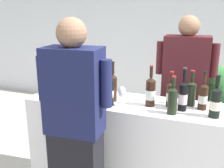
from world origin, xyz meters
TOP-DOWN VIEW (x-y plane):
  - wall_back at (0.00, 2.60)m, footprint 8.00×0.10m
  - counter at (0.00, 0.00)m, footprint 1.81×0.52m
  - wine_bottle_0 at (0.63, 0.05)m, footprint 0.07×0.07m
  - wine_bottle_1 at (0.37, 0.02)m, footprint 0.07×0.07m
  - wine_bottle_2 at (0.72, -0.09)m, footprint 0.08×0.08m
  - wine_bottle_3 at (-0.24, 0.11)m, footprint 0.08×0.08m
  - wine_bottle_4 at (0.41, -0.14)m, footprint 0.07×0.07m
  - wine_bottle_5 at (0.21, -0.02)m, footprint 0.08×0.08m
  - wine_bottle_6 at (-0.13, -0.01)m, footprint 0.07×0.07m
  - wine_bottle_7 at (0.53, 0.11)m, footprint 0.08×0.08m
  - wine_bottle_8 at (-0.41, -0.14)m, footprint 0.08×0.08m
  - wine_bottle_9 at (0.48, -0.03)m, footprint 0.07×0.07m
  - wine_bottle_10 at (-0.12, -0.12)m, footprint 0.08×0.08m
  - wine_glass at (-0.01, -0.12)m, footprint 0.08×0.08m
  - ice_bucket at (-0.64, -0.01)m, footprint 0.23×0.23m
  - person_server at (0.43, 0.60)m, footprint 0.61×0.26m
  - person_guest at (-0.22, -0.56)m, footprint 0.56×0.27m
  - potted_shrub at (0.74, 0.91)m, footprint 0.55×0.62m

SIDE VIEW (x-z plane):
  - counter at x=0.00m, z-range 0.00..1.00m
  - potted_shrub at x=0.74m, z-range 0.22..1.42m
  - person_server at x=0.43m, z-range -0.02..1.72m
  - person_guest at x=-0.22m, z-range -0.02..1.73m
  - ice_bucket at x=-0.64m, z-range 1.00..1.21m
  - wine_bottle_1 at x=0.37m, z-range 0.96..1.26m
  - wine_bottle_0 at x=0.63m, z-range 0.95..1.27m
  - wine_glass at x=-0.01m, z-range 1.03..1.20m
  - wine_bottle_7 at x=0.53m, z-range 0.96..1.27m
  - wine_bottle_4 at x=0.41m, z-range 0.97..1.27m
  - wine_bottle_3 at x=-0.24m, z-range 0.95..1.29m
  - wine_bottle_2 at x=0.72m, z-range 0.96..1.29m
  - wine_bottle_5 at x=0.21m, z-range 0.95..1.30m
  - wine_bottle_9 at x=0.48m, z-range 0.95..1.30m
  - wine_bottle_10 at x=-0.12m, z-range 0.96..1.30m
  - wine_bottle_8 at x=-0.41m, z-range 0.96..1.31m
  - wine_bottle_6 at x=-0.13m, z-range 0.96..1.31m
  - wall_back at x=0.00m, z-range 0.00..2.80m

